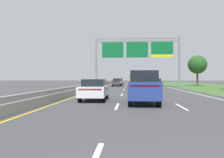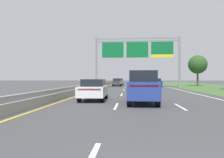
% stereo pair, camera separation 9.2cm
% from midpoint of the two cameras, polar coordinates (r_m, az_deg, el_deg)
% --- Properties ---
extents(ground_plane, '(220.00, 220.00, 0.00)m').
position_cam_midpoint_polar(ground_plane, '(37.63, 6.05, -2.27)').
color(ground_plane, '#3D3D3F').
extents(lane_striping, '(11.96, 106.00, 0.01)m').
position_cam_midpoint_polar(lane_striping, '(37.17, 6.07, -2.29)').
color(lane_striping, white).
rests_on(lane_striping, ground).
extents(grass_verge_right, '(14.00, 110.00, 0.02)m').
position_cam_midpoint_polar(grass_verge_right, '(40.51, 26.20, -2.10)').
color(grass_verge_right, '#3D602D').
rests_on(grass_verge_right, ground).
extents(median_barrier_concrete, '(0.60, 110.00, 0.85)m').
position_cam_midpoint_polar(median_barrier_concrete, '(37.99, -3.95, -1.71)').
color(median_barrier_concrete, gray).
rests_on(median_barrier_concrete, ground).
extents(overhead_sign_gantry, '(15.06, 0.42, 8.92)m').
position_cam_midpoint_polar(overhead_sign_gantry, '(39.84, 6.41, 6.98)').
color(overhead_sign_gantry, gray).
rests_on(overhead_sign_gantry, ground).
extents(pickup_truck_gold, '(2.10, 5.44, 2.20)m').
position_cam_midpoint_polar(pickup_truck_gold, '(37.44, 5.85, -0.63)').
color(pickup_truck_gold, '#A38438').
rests_on(pickup_truck_gold, ground).
extents(car_grey_left_lane_sedan, '(1.91, 4.44, 1.57)m').
position_cam_midpoint_polar(car_grey_left_lane_sedan, '(53.91, 1.83, -0.63)').
color(car_grey_left_lane_sedan, slate).
rests_on(car_grey_left_lane_sedan, ground).
extents(car_silver_left_lane_sedan, '(1.87, 4.42, 1.57)m').
position_cam_midpoint_polar(car_silver_left_lane_sedan, '(46.77, 1.21, -0.77)').
color(car_silver_left_lane_sedan, '#B2B5BA').
rests_on(car_silver_left_lane_sedan, ground).
extents(car_blue_centre_lane_suv, '(2.03, 4.75, 2.11)m').
position_cam_midpoint_polar(car_blue_centre_lane_suv, '(14.58, 7.88, -1.95)').
color(car_blue_centre_lane_suv, navy).
rests_on(car_blue_centre_lane_suv, ground).
extents(car_white_left_lane_sedan, '(1.91, 4.44, 1.57)m').
position_cam_midpoint_polar(car_white_left_lane_sedan, '(16.70, -4.69, -2.63)').
color(car_white_left_lane_sedan, silver).
rests_on(car_white_left_lane_sedan, ground).
extents(car_navy_right_lane_sedan, '(1.82, 4.40, 1.57)m').
position_cam_midpoint_polar(car_navy_right_lane_sedan, '(42.10, 11.10, -0.89)').
color(car_navy_right_lane_sedan, '#161E47').
rests_on(car_navy_right_lane_sedan, ground).
extents(roadside_tree_far, '(3.80, 3.80, 6.33)m').
position_cam_midpoint_polar(roadside_tree_far, '(48.97, 21.00, 3.47)').
color(roadside_tree_far, '#4C3823').
rests_on(roadside_tree_far, ground).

